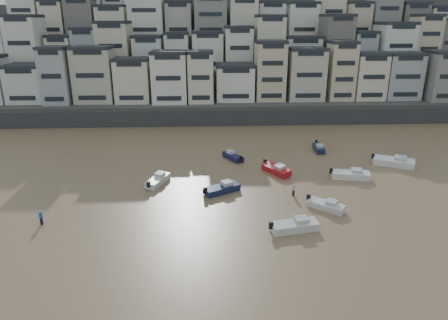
{
  "coord_description": "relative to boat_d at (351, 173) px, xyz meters",
  "views": [
    {
      "loc": [
        4.37,
        -21.64,
        22.38
      ],
      "look_at": [
        6.84,
        30.0,
        4.0
      ],
      "focal_mm": 32.0,
      "sensor_mm": 36.0,
      "label": 1
    }
  ],
  "objects": [
    {
      "name": "boat_a",
      "position": [
        -11.57,
        -14.85,
        -0.02
      ],
      "size": [
        6.1,
        2.96,
        1.59
      ],
      "primitive_type": null,
      "rotation": [
        0.0,
        0.0,
        0.19
      ],
      "color": "silver",
      "rests_on": "ground"
    },
    {
      "name": "person_pink",
      "position": [
        -9.67,
        -5.54,
        0.05
      ],
      "size": [
        0.44,
        0.44,
        1.74
      ],
      "primitive_type": null,
      "color": "#BF8797",
      "rests_on": "ground"
    },
    {
      "name": "boat_c",
      "position": [
        -19.17,
        -4.1,
        -0.06
      ],
      "size": [
        5.75,
        4.38,
        1.52
      ],
      "primitive_type": null,
      "rotation": [
        0.0,
        0.0,
        0.52
      ],
      "color": "#151D42",
      "rests_on": "ground"
    },
    {
      "name": "harbor_wall",
      "position": [
        -15.65,
        32.89,
        0.93
      ],
      "size": [
        140.0,
        3.0,
        3.5
      ],
      "primitive_type": "cube",
      "color": "#38383A",
      "rests_on": "ground"
    },
    {
      "name": "person_blue",
      "position": [
        -40.31,
        -11.96,
        0.05
      ],
      "size": [
        0.44,
        0.44,
        1.74
      ],
      "primitive_type": null,
      "color": "#184EB6",
      "rests_on": "ground"
    },
    {
      "name": "boat_h",
      "position": [
        -16.75,
        9.46,
        -0.14
      ],
      "size": [
        3.87,
        5.12,
        1.35
      ],
      "primitive_type": null,
      "rotation": [
        0.0,
        0.0,
        2.09
      ],
      "color": "#12143A",
      "rests_on": "ground"
    },
    {
      "name": "boat_d",
      "position": [
        0.0,
        0.0,
        0.0
      ],
      "size": [
        6.25,
        3.04,
        1.63
      ],
      "primitive_type": null,
      "rotation": [
        0.0,
        0.0,
        -0.19
      ],
      "color": "silver",
      "rests_on": "ground"
    },
    {
      "name": "boat_g",
      "position": [
        8.77,
        4.94,
        0.1
      ],
      "size": [
        7.05,
        4.97,
        1.84
      ],
      "primitive_type": null,
      "rotation": [
        0.0,
        0.0,
        -0.46
      ],
      "color": "white",
      "rests_on": "ground"
    },
    {
      "name": "boat_e",
      "position": [
        -10.61,
        2.69,
        -0.04
      ],
      "size": [
        4.51,
        5.88,
        1.56
      ],
      "primitive_type": null,
      "rotation": [
        0.0,
        0.0,
        -1.04
      ],
      "color": "#A7141B",
      "rests_on": "ground"
    },
    {
      "name": "boat_b",
      "position": [
        -6.52,
        -9.79,
        -0.13
      ],
      "size": [
        4.89,
        4.56,
        1.38
      ],
      "primitive_type": null,
      "rotation": [
        0.0,
        0.0,
        -0.72
      ],
      "color": "silver",
      "rests_on": "ground"
    },
    {
      "name": "boat_i",
      "position": [
        -1.09,
        13.36,
        -0.14
      ],
      "size": [
        1.98,
        5.08,
        1.36
      ],
      "primitive_type": null,
      "rotation": [
        0.0,
        0.0,
        -1.64
      ],
      "color": "#12193A",
      "rests_on": "ground"
    },
    {
      "name": "boat_f",
      "position": [
        -28.24,
        -0.65,
        -0.08
      ],
      "size": [
        3.69,
        5.71,
        1.48
      ],
      "primitive_type": null,
      "rotation": [
        0.0,
        0.0,
        1.19
      ],
      "color": "silver",
      "rests_on": "ground"
    },
    {
      "name": "hillside",
      "position": [
        -10.91,
        72.73,
        12.19
      ],
      "size": [
        141.04,
        66.0,
        50.0
      ],
      "color": "#4C4C47",
      "rests_on": "ground"
    }
  ]
}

